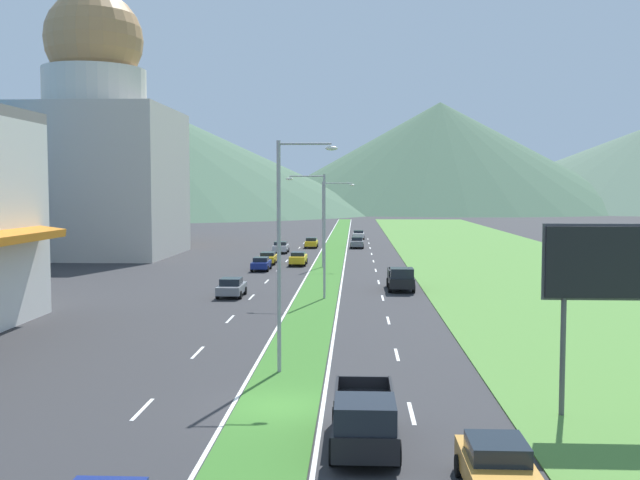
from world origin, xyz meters
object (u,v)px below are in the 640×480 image
Objects in this scene: street_lamp_near at (285,243)px; car_0 at (261,264)px; street_lamp_far at (327,218)px; car_1 at (311,243)px; car_5 at (281,247)px; pickup_truck_1 at (364,420)px; car_3 at (357,242)px; pickup_truck_0 at (401,279)px; car_7 at (298,258)px; car_6 at (498,467)px; car_9 at (358,235)px; car_8 at (231,287)px; car_2 at (268,258)px; billboard_roadside at (612,272)px; street_lamp_mid at (320,228)px.

car_0 is (-6.57, 42.38, -5.25)m from street_lamp_near.
street_lamp_far reaches higher than car_1.
car_5 is 73.91m from pickup_truck_1.
pickup_truck_0 is at bearing 4.54° from car_3.
car_5 is at bearing 12.86° from car_7.
car_1 is 9.69m from car_5.
car_6 is 0.74× the size of pickup_truck_1.
street_lamp_near is 15.74m from car_6.
car_9 is (3.60, 45.61, -4.58)m from street_lamp_far.
car_1 is 1.02× the size of car_8.
car_2 is at bearing 171.49° from car_1.
pickup_truck_1 is (9.98, -33.39, 0.23)m from car_8.
street_lamp_far is 55.60m from pickup_truck_1.
car_8 is (-3.33, -24.32, -0.02)m from car_7.
car_8 is 0.75× the size of pickup_truck_1.
billboard_roadside reaches higher than car_2.
car_7 is (-3.26, 2.39, -4.59)m from street_lamp_far.
pickup_truck_1 is at bearing -175.36° from car_1.
car_3 is at bearing -0.89° from car_9.
car_9 is (6.86, 43.23, 0.01)m from car_7.
street_lamp_mid reaches higher than car_1.
car_6 is 0.74× the size of pickup_truck_0.
street_lamp_near is 2.32× the size of car_7.
car_1 is at bearing -21.28° from car_5.
car_3 reaches higher than car_2.
car_9 is 100.94m from pickup_truck_1.
street_lamp_mid is at bearing 88.73° from street_lamp_near.
pickup_truck_0 and pickup_truck_1 have the same top height.
car_0 is at bearing -179.69° from car_5.
car_0 is (-19.06, 48.32, -4.64)m from billboard_roadside.
street_lamp_near reaches higher than car_0.
car_2 is (-3.48, -23.29, -0.04)m from car_1.
street_lamp_mid is 2.10× the size of car_7.
street_lamp_far is 1.71× the size of pickup_truck_1.
car_7 reaches higher than car_0.
car_5 is 15.90m from car_7.
car_9 is (-3.39, 104.16, 0.02)m from car_6.
car_5 is at bearing 110.80° from street_lamp_far.
car_2 is at bearing -167.52° from car_6.
street_lamp_far reaches higher than car_2.
car_3 reaches higher than car_1.
pickup_truck_0 is (13.62, -21.26, 0.27)m from car_2.
car_9 is 63.33m from pickup_truck_0.
street_lamp_far reaches higher than car_5.
car_2 is at bearing 97.71° from street_lamp_near.
car_8 is at bearing -179.70° from car_5.
street_lamp_near is 1.11× the size of street_lamp_mid.
car_7 is at bearing -7.80° from car_8.
street_lamp_far is at bearing 89.86° from street_lamp_near.
street_lamp_near reaches higher than car_5.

